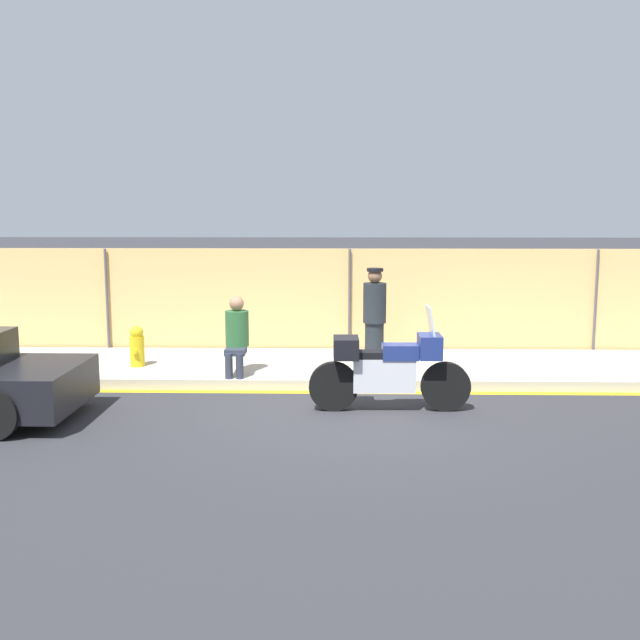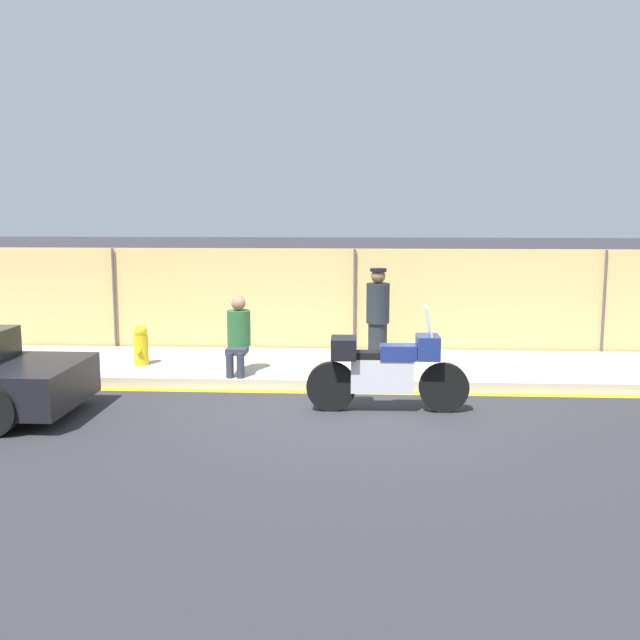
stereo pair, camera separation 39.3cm
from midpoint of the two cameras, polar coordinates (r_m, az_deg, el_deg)
The scene contains 8 objects.
ground_plane at distance 10.91m, azimuth 1.52°, elevation -7.01°, with size 120.00×120.00×0.00m, color #2D2D33.
sidewalk at distance 13.40m, azimuth 1.49°, elevation -3.66°, with size 35.37×2.74×0.17m.
curb_paint_stripe at distance 12.00m, azimuth 1.50°, elevation -5.54°, with size 35.37×0.18×0.01m.
storefront_fence at distance 14.67m, azimuth 1.49°, elevation 1.30°, with size 33.60×0.17×2.13m.
motorcycle at distance 10.86m, azimuth 4.18°, elevation -3.71°, with size 2.35×0.51×1.54m.
officer_standing at distance 13.39m, azimuth 3.34°, elevation 0.42°, with size 0.41×0.41×1.69m.
person_seated_on_curb at distance 12.50m, azimuth -7.27°, elevation -0.89°, with size 0.39×0.67×1.30m.
fire_hydrant at distance 13.49m, azimuth -14.58°, elevation -1.97°, with size 0.25×0.31×0.71m.
Camera 1 is at (-0.24, -10.51, 2.96)m, focal length 42.00 mm.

